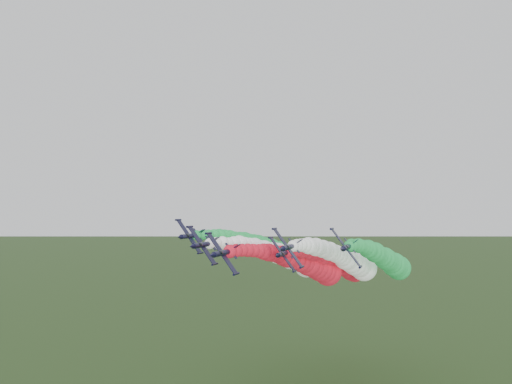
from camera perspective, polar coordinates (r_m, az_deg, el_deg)
jet_lead at (r=147.73m, az=6.12°, el=-8.29°), size 13.79×82.58×20.26m
jet_inner_left at (r=153.14m, az=3.83°, el=-7.56°), size 13.04×81.78×19.46m
jet_inner_right at (r=154.26m, az=10.57°, el=-7.71°), size 13.70×82.48×20.17m
jet_outer_left at (r=163.42m, az=1.79°, el=-6.66°), size 12.97×81.76×19.44m
jet_outer_right at (r=156.75m, az=14.76°, el=-7.57°), size 13.36×82.14×19.82m
jet_trail at (r=167.92m, az=9.57°, el=-8.11°), size 13.45×82.23×19.91m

